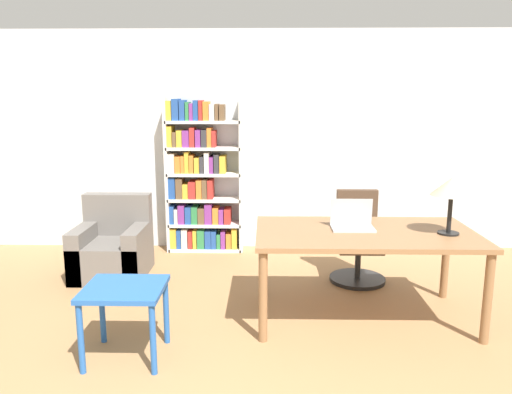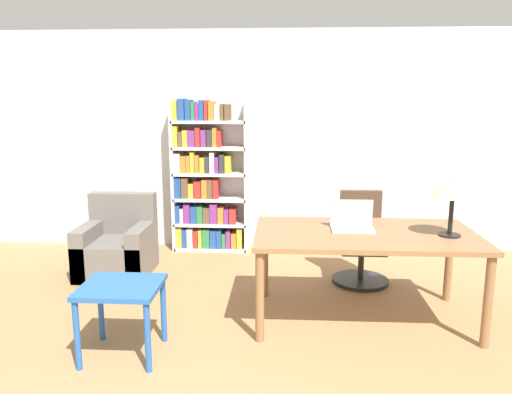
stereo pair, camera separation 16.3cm
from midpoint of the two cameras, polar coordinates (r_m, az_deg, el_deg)
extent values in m
cube|color=silver|center=(6.26, -0.66, 6.36)|extent=(8.00, 0.06, 2.70)
cube|color=olive|center=(4.32, 11.33, -4.09)|extent=(1.85, 1.04, 0.04)
cylinder|color=olive|center=(3.94, -0.40, -11.34)|extent=(0.07, 0.07, 0.74)
cylinder|color=olive|center=(4.26, 23.94, -10.58)|extent=(0.07, 0.07, 0.74)
cylinder|color=olive|center=(4.81, -0.09, -7.12)|extent=(0.07, 0.07, 0.74)
cylinder|color=olive|center=(5.07, 19.97, -6.83)|extent=(0.07, 0.07, 0.74)
cube|color=#B2B2B7|center=(4.34, 9.95, -3.56)|extent=(0.36, 0.23, 0.02)
cube|color=#B2B2B7|center=(4.41, 9.80, -1.66)|extent=(0.36, 0.03, 0.23)
cube|color=white|center=(4.42, 9.79, -1.64)|extent=(0.33, 0.02, 0.20)
cylinder|color=black|center=(4.41, 20.13, -3.89)|extent=(0.17, 0.17, 0.01)
cylinder|color=black|center=(4.37, 20.27, -1.83)|extent=(0.04, 0.04, 0.31)
cone|color=#C6B793|center=(4.32, 20.48, 1.13)|extent=(0.34, 0.34, 0.15)
cylinder|color=black|center=(5.38, 10.63, -9.20)|extent=(0.58, 0.58, 0.04)
cylinder|color=#262626|center=(5.33, 10.70, -7.45)|extent=(0.06, 0.06, 0.31)
cube|color=#4C3828|center=(5.27, 10.78, -5.35)|extent=(0.45, 0.45, 0.10)
cube|color=#4C3828|center=(5.37, 10.57, -1.76)|extent=(0.43, 0.08, 0.49)
cube|color=#2356A3|center=(3.79, -16.06, -10.06)|extent=(0.57, 0.53, 0.04)
cylinder|color=#2356A3|center=(3.79, -20.61, -14.94)|extent=(0.04, 0.04, 0.51)
cylinder|color=#2356A3|center=(3.64, -13.00, -15.60)|extent=(0.04, 0.04, 0.51)
cylinder|color=#2356A3|center=(4.17, -18.27, -12.28)|extent=(0.04, 0.04, 0.51)
cylinder|color=#2356A3|center=(4.04, -11.40, -12.73)|extent=(0.04, 0.04, 0.51)
cube|color=#66605B|center=(5.63, -16.91, -6.72)|extent=(0.74, 0.74, 0.39)
cube|color=#66605B|center=(5.79, -16.28, -1.87)|extent=(0.74, 0.16, 0.46)
cube|color=#66605B|center=(5.70, -19.73, -5.83)|extent=(0.16, 0.74, 0.55)
cube|color=#66605B|center=(5.53, -14.10, -6.04)|extent=(0.16, 0.74, 0.55)
cube|color=white|center=(6.25, -10.76, 2.45)|extent=(0.04, 0.28, 1.90)
cube|color=white|center=(6.12, -2.49, 2.47)|extent=(0.04, 0.28, 1.90)
cube|color=white|center=(6.38, -6.47, -5.84)|extent=(0.90, 0.28, 0.04)
cube|color=gold|center=(6.40, -10.01, -4.52)|extent=(0.08, 0.24, 0.25)
cube|color=#234C99|center=(6.39, -9.40, -4.61)|extent=(0.05, 0.24, 0.24)
cube|color=silver|center=(6.38, -8.78, -4.59)|extent=(0.07, 0.24, 0.24)
cube|color=#B72D28|center=(6.37, -8.16, -4.69)|extent=(0.05, 0.24, 0.22)
cube|color=gold|center=(6.36, -7.65, -4.66)|extent=(0.05, 0.24, 0.23)
cube|color=#2D7F47|center=(6.34, -6.97, -4.65)|extent=(0.09, 0.24, 0.24)
cube|color=#234C99|center=(6.33, -6.17, -4.70)|extent=(0.08, 0.24, 0.23)
cube|color=#234C99|center=(6.33, -5.51, -4.72)|extent=(0.06, 0.24, 0.22)
cube|color=#2D7F47|center=(6.33, -4.97, -4.92)|extent=(0.05, 0.24, 0.18)
cube|color=#7F338C|center=(6.31, -4.47, -4.76)|extent=(0.06, 0.24, 0.22)
cube|color=orange|center=(6.31, -3.84, -4.89)|extent=(0.06, 0.24, 0.19)
cube|color=gold|center=(6.30, -3.20, -4.61)|extent=(0.06, 0.24, 0.26)
cube|color=white|center=(6.29, -6.54, -3.08)|extent=(0.90, 0.28, 0.04)
cube|color=#234C99|center=(6.33, -10.19, -1.90)|extent=(0.06, 0.24, 0.22)
cube|color=silver|center=(6.32, -9.72, -2.07)|extent=(0.04, 0.24, 0.18)
cube|color=#7F338C|center=(6.30, -9.14, -1.85)|extent=(0.08, 0.24, 0.24)
cube|color=#234C99|center=(6.29, -8.39, -1.96)|extent=(0.07, 0.24, 0.21)
cube|color=#2D7F47|center=(6.28, -7.68, -1.96)|extent=(0.07, 0.24, 0.21)
cube|color=brown|center=(6.27, -6.94, -2.04)|extent=(0.08, 0.24, 0.20)
cube|color=#7F338C|center=(6.25, -6.14, -1.82)|extent=(0.09, 0.24, 0.25)
cube|color=orange|center=(6.25, -5.33, -2.03)|extent=(0.07, 0.24, 0.20)
cube|color=#7F338C|center=(6.24, -4.69, -2.14)|extent=(0.06, 0.24, 0.18)
cube|color=#B72D28|center=(6.23, -3.98, -2.12)|extent=(0.08, 0.24, 0.19)
cube|color=white|center=(6.22, -6.60, -0.25)|extent=(0.90, 0.28, 0.04)
cube|color=#234C99|center=(6.26, -10.18, 1.09)|extent=(0.08, 0.24, 0.26)
cube|color=brown|center=(6.24, -9.40, 1.07)|extent=(0.08, 0.24, 0.25)
cube|color=gold|center=(6.24, -8.70, 0.73)|extent=(0.07, 0.24, 0.18)
cube|color=#B72D28|center=(6.22, -7.97, 0.87)|extent=(0.09, 0.24, 0.21)
cube|color=orange|center=(6.20, -7.19, 0.96)|extent=(0.07, 0.24, 0.23)
cube|color=brown|center=(6.19, -6.57, 0.98)|extent=(0.06, 0.24, 0.24)
cube|color=#B72D28|center=(6.19, -5.93, 0.95)|extent=(0.06, 0.24, 0.23)
cube|color=white|center=(6.17, -6.67, 2.63)|extent=(0.90, 0.28, 0.04)
cube|color=silver|center=(6.21, -10.28, 3.85)|extent=(0.08, 0.24, 0.23)
cube|color=orange|center=(6.20, -9.56, 3.72)|extent=(0.07, 0.24, 0.21)
cube|color=orange|center=(6.19, -9.02, 3.74)|extent=(0.04, 0.24, 0.21)
cube|color=gold|center=(6.18, -8.56, 3.98)|extent=(0.05, 0.24, 0.26)
cube|color=orange|center=(6.17, -8.04, 3.79)|extent=(0.05, 0.24, 0.22)
cube|color=gold|center=(6.16, -7.44, 3.66)|extent=(0.06, 0.24, 0.19)
cube|color=#333338|center=(6.15, -6.89, 3.72)|extent=(0.05, 0.24, 0.20)
cube|color=silver|center=(6.14, -6.34, 3.96)|extent=(0.06, 0.24, 0.25)
cube|color=#7F338C|center=(6.14, -5.81, 3.71)|extent=(0.05, 0.24, 0.20)
cube|color=#333338|center=(6.13, -5.23, 3.85)|extent=(0.06, 0.24, 0.23)
cube|color=gold|center=(6.12, -4.55, 3.77)|extent=(0.07, 0.24, 0.21)
cube|color=white|center=(6.13, -6.74, 5.56)|extent=(0.90, 0.28, 0.04)
cube|color=gold|center=(6.18, -10.48, 6.84)|extent=(0.06, 0.24, 0.25)
cube|color=brown|center=(6.17, -9.94, 6.52)|extent=(0.04, 0.24, 0.18)
cube|color=gold|center=(6.16, -9.39, 6.62)|extent=(0.06, 0.24, 0.20)
cube|color=#7F338C|center=(6.15, -8.68, 6.63)|extent=(0.08, 0.24, 0.20)
cube|color=#B72D28|center=(6.13, -7.98, 6.80)|extent=(0.06, 0.24, 0.23)
cube|color=#7F338C|center=(6.12, -7.32, 6.68)|extent=(0.06, 0.24, 0.21)
cube|color=#333338|center=(6.11, -6.64, 6.70)|extent=(0.07, 0.24, 0.21)
cube|color=orange|center=(6.11, -6.06, 6.80)|extent=(0.05, 0.24, 0.23)
cube|color=#B72D28|center=(6.10, -5.55, 6.66)|extent=(0.05, 0.24, 0.20)
cube|color=white|center=(6.10, -6.80, 8.51)|extent=(0.90, 0.28, 0.04)
cube|color=gold|center=(6.17, -10.57, 9.69)|extent=(0.06, 0.24, 0.23)
cube|color=#234C99|center=(6.15, -9.85, 9.81)|extent=(0.08, 0.24, 0.26)
cube|color=#234C99|center=(6.14, -9.09, 9.77)|extent=(0.06, 0.24, 0.24)
cube|color=#2D7F47|center=(6.13, -8.53, 9.67)|extent=(0.04, 0.24, 0.22)
cube|color=#7F338C|center=(6.12, -8.09, 9.61)|extent=(0.04, 0.24, 0.20)
cube|color=#234C99|center=(6.11, -7.58, 9.78)|extent=(0.06, 0.24, 0.24)
cube|color=#B72D28|center=(6.10, -7.05, 9.80)|extent=(0.04, 0.24, 0.24)
cube|color=orange|center=(6.09, -6.44, 9.74)|extent=(0.07, 0.24, 0.22)
cube|color=silver|center=(6.09, -5.77, 9.61)|extent=(0.06, 0.24, 0.19)
cube|color=brown|center=(6.08, -5.23, 9.63)|extent=(0.04, 0.24, 0.20)
cube|color=brown|center=(6.07, -4.65, 9.61)|extent=(0.06, 0.24, 0.19)
camera|label=1|loc=(0.08, -91.06, -0.21)|focal=35.00mm
camera|label=2|loc=(0.08, 88.94, 0.21)|focal=35.00mm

